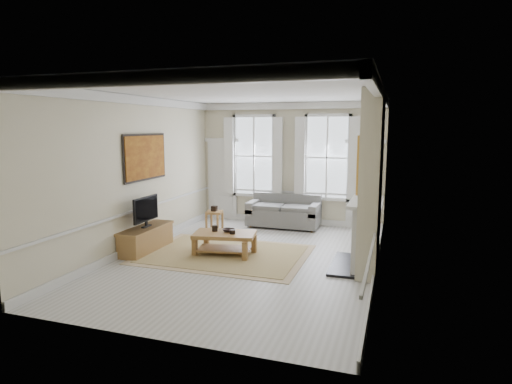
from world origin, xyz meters
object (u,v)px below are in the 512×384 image
(sofa, at_px, (284,213))
(side_table, at_px, (214,215))
(coffee_table, at_px, (225,236))
(tv_stand, at_px, (146,239))

(sofa, relative_size, side_table, 3.90)
(coffee_table, relative_size, tv_stand, 0.93)
(side_table, xyz_separation_m, coffee_table, (1.15, -2.06, 0.01))
(side_table, xyz_separation_m, tv_stand, (-0.62, -2.33, -0.12))
(side_table, relative_size, tv_stand, 0.33)
(side_table, height_order, coffee_table, side_table)
(side_table, distance_m, coffee_table, 2.36)
(sofa, height_order, tv_stand, sofa)
(sofa, xyz_separation_m, coffee_table, (-0.55, -2.97, 0.04))
(side_table, bearing_deg, sofa, 28.25)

